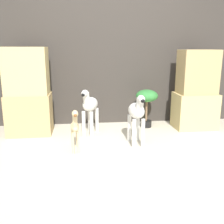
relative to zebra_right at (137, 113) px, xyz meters
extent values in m
plane|color=beige|center=(-0.21, -0.46, -0.43)|extent=(14.00, 14.00, 0.00)
cube|color=#38332D|center=(-0.21, 1.11, 0.67)|extent=(6.40, 0.08, 2.20)
cube|color=tan|center=(-1.48, 0.63, -0.13)|extent=(0.63, 0.45, 0.60)
cube|color=#D1B775|center=(-1.48, 0.63, 0.50)|extent=(0.60, 0.42, 0.67)
cube|color=#D1B775|center=(1.07, 0.63, -0.15)|extent=(0.63, 0.45, 0.56)
cube|color=tan|center=(1.07, 0.63, 0.46)|extent=(0.55, 0.39, 0.67)
cylinder|color=silver|center=(0.07, -0.09, -0.24)|extent=(0.05, 0.05, 0.37)
cylinder|color=silver|center=(-0.05, -0.10, -0.24)|extent=(0.05, 0.05, 0.37)
cylinder|color=silver|center=(0.05, 0.15, -0.24)|extent=(0.05, 0.05, 0.37)
cylinder|color=silver|center=(-0.07, 0.15, -0.24)|extent=(0.05, 0.05, 0.37)
ellipsoid|color=silver|center=(0.00, 0.03, 0.03)|extent=(0.22, 0.37, 0.20)
cylinder|color=silver|center=(0.01, -0.12, 0.15)|extent=(0.10, 0.15, 0.19)
ellipsoid|color=silver|center=(0.01, -0.18, 0.22)|extent=(0.10, 0.17, 0.10)
sphere|color=black|center=(0.02, -0.24, 0.21)|extent=(0.05, 0.05, 0.05)
cube|color=black|center=(0.01, -0.12, 0.15)|extent=(0.03, 0.08, 0.15)
cylinder|color=silver|center=(-0.58, 0.36, -0.24)|extent=(0.05, 0.05, 0.37)
cylinder|color=silver|center=(-0.69, 0.40, -0.24)|extent=(0.05, 0.05, 0.37)
cylinder|color=silver|center=(-0.49, 0.59, -0.24)|extent=(0.05, 0.05, 0.37)
cylinder|color=silver|center=(-0.60, 0.64, -0.24)|extent=(0.05, 0.05, 0.37)
ellipsoid|color=silver|center=(-0.59, 0.50, 0.03)|extent=(0.31, 0.40, 0.20)
cylinder|color=silver|center=(-0.65, 0.36, 0.15)|extent=(0.14, 0.16, 0.19)
ellipsoid|color=silver|center=(-0.66, 0.31, 0.22)|extent=(0.14, 0.18, 0.10)
sphere|color=black|center=(-0.69, 0.25, 0.21)|extent=(0.05, 0.05, 0.05)
cube|color=black|center=(-0.65, 0.36, 0.15)|extent=(0.05, 0.08, 0.15)
cylinder|color=beige|center=(-0.76, -0.22, -0.29)|extent=(0.03, 0.03, 0.27)
cylinder|color=beige|center=(-0.83, -0.22, -0.29)|extent=(0.03, 0.03, 0.27)
cylinder|color=beige|center=(-0.78, -0.01, -0.29)|extent=(0.03, 0.03, 0.27)
cylinder|color=beige|center=(-0.84, -0.02, -0.29)|extent=(0.03, 0.03, 0.27)
ellipsoid|color=beige|center=(-0.80, -0.12, -0.12)|extent=(0.13, 0.30, 0.10)
cylinder|color=beige|center=(-0.79, -0.24, 0.00)|extent=(0.07, 0.12, 0.21)
ellipsoid|color=beige|center=(-0.79, -0.31, 0.09)|extent=(0.08, 0.14, 0.08)
sphere|color=brown|center=(-0.78, -0.36, 0.09)|extent=(0.04, 0.04, 0.04)
cylinder|color=black|center=(0.32, 0.77, -0.38)|extent=(0.18, 0.18, 0.10)
cylinder|color=brown|center=(0.32, 0.77, -0.17)|extent=(0.03, 0.03, 0.31)
ellipsoid|color=#337F38|center=(0.32, 0.77, 0.08)|extent=(0.35, 0.35, 0.19)
camera|label=1|loc=(-0.70, -3.24, 0.84)|focal=42.00mm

